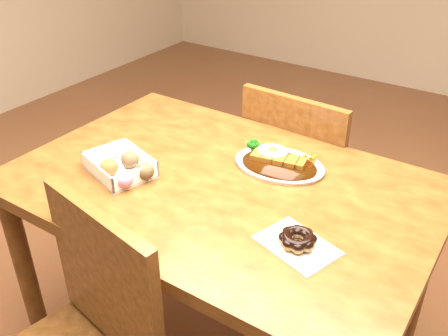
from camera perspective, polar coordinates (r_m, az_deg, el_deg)
The scene contains 5 objects.
table at distance 1.48m, azimuth -0.44°, elevation -4.77°, with size 1.20×0.80×0.75m.
chair_far at distance 1.96m, azimuth 9.08°, elevation -1.51°, with size 0.44×0.44×0.87m.
katsu_curry_plate at distance 1.51m, azimuth 6.22°, elevation 0.68°, with size 0.29×0.22×0.05m.
donut_box at distance 1.49m, azimuth -11.83°, elevation 0.43°, with size 0.24×0.20×0.05m.
pon_de_ring at distance 1.20m, azimuth 8.41°, elevation -8.08°, with size 0.21×0.18×0.04m.
Camera 1 is at (0.68, -1.00, 1.52)m, focal length 40.00 mm.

